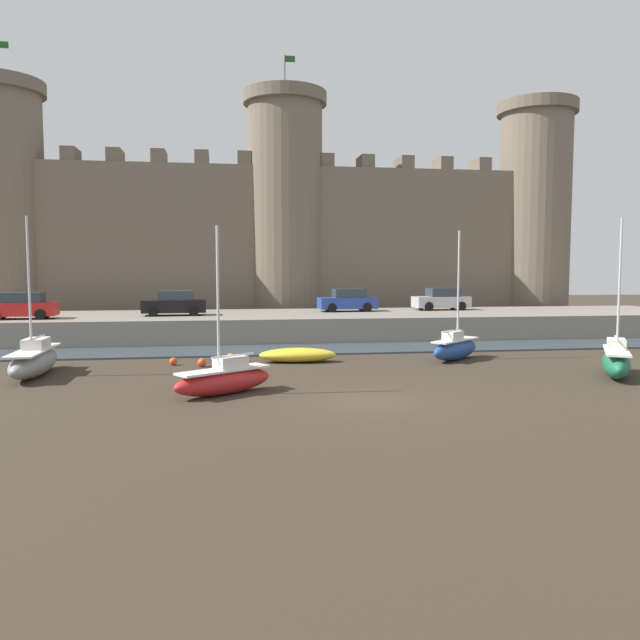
{
  "coord_description": "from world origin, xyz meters",
  "views": [
    {
      "loc": [
        -4.86,
        -21.2,
        4.68
      ],
      "look_at": [
        -1.02,
        4.67,
        2.5
      ],
      "focal_mm": 35.0,
      "sensor_mm": 36.0,
      "label": 1
    }
  ],
  "objects_px": {
    "mooring_buoy_near_channel": "(202,363)",
    "car_quay_centre_east": "(442,299)",
    "sailboat_foreground_right": "(224,379)",
    "car_quay_centre_west": "(348,301)",
    "car_quay_east": "(22,306)",
    "mooring_buoy_off_centre": "(173,361)",
    "sailboat_foreground_centre": "(34,361)",
    "mooring_buoy_near_shore": "(230,357)",
    "rowboat_foreground_left": "(298,355)",
    "sailboat_near_channel_left": "(455,347)",
    "car_quay_west": "(175,304)",
    "sailboat_midflat_centre": "(616,361)"
  },
  "relations": [
    {
      "from": "mooring_buoy_off_centre",
      "to": "car_quay_centre_west",
      "type": "relative_size",
      "value": 0.09
    },
    {
      "from": "sailboat_midflat_centre",
      "to": "car_quay_centre_east",
      "type": "height_order",
      "value": "sailboat_midflat_centre"
    },
    {
      "from": "mooring_buoy_near_channel",
      "to": "car_quay_centre_east",
      "type": "relative_size",
      "value": 0.1
    },
    {
      "from": "sailboat_near_channel_left",
      "to": "sailboat_foreground_centre",
      "type": "relative_size",
      "value": 0.95
    },
    {
      "from": "sailboat_foreground_right",
      "to": "car_quay_west",
      "type": "relative_size",
      "value": 1.49
    },
    {
      "from": "mooring_buoy_off_centre",
      "to": "mooring_buoy_near_shore",
      "type": "bearing_deg",
      "value": 21.32
    },
    {
      "from": "sailboat_foreground_centre",
      "to": "mooring_buoy_near_shore",
      "type": "xyz_separation_m",
      "value": [
        8.46,
        3.24,
        -0.48
      ]
    },
    {
      "from": "car_quay_east",
      "to": "car_quay_centre_west",
      "type": "height_order",
      "value": "same"
    },
    {
      "from": "car_quay_centre_west",
      "to": "car_quay_east",
      "type": "bearing_deg",
      "value": -169.94
    },
    {
      "from": "mooring_buoy_near_shore",
      "to": "car_quay_centre_west",
      "type": "relative_size",
      "value": 0.09
    },
    {
      "from": "mooring_buoy_near_channel",
      "to": "car_quay_centre_east",
      "type": "bearing_deg",
      "value": 40.67
    },
    {
      "from": "mooring_buoy_near_shore",
      "to": "mooring_buoy_near_channel",
      "type": "bearing_deg",
      "value": -126.8
    },
    {
      "from": "mooring_buoy_near_shore",
      "to": "car_quay_centre_east",
      "type": "relative_size",
      "value": 0.09
    },
    {
      "from": "mooring_buoy_off_centre",
      "to": "rowboat_foreground_left",
      "type": "bearing_deg",
      "value": 0.86
    },
    {
      "from": "sailboat_foreground_centre",
      "to": "car_quay_east",
      "type": "distance_m",
      "value": 12.59
    },
    {
      "from": "car_quay_centre_east",
      "to": "car_quay_east",
      "type": "relative_size",
      "value": 1.0
    },
    {
      "from": "sailboat_near_channel_left",
      "to": "sailboat_foreground_right",
      "type": "bearing_deg",
      "value": -148.77
    },
    {
      "from": "mooring_buoy_near_channel",
      "to": "car_quay_west",
      "type": "relative_size",
      "value": 0.1
    },
    {
      "from": "rowboat_foreground_left",
      "to": "mooring_buoy_off_centre",
      "type": "distance_m",
      "value": 6.07
    },
    {
      "from": "rowboat_foreground_left",
      "to": "car_quay_east",
      "type": "relative_size",
      "value": 0.94
    },
    {
      "from": "car_quay_centre_east",
      "to": "car_quay_east",
      "type": "distance_m",
      "value": 28.45
    },
    {
      "from": "sailboat_near_channel_left",
      "to": "mooring_buoy_near_shore",
      "type": "bearing_deg",
      "value": 172.97
    },
    {
      "from": "sailboat_foreground_centre",
      "to": "mooring_buoy_off_centre",
      "type": "bearing_deg",
      "value": 20.81
    },
    {
      "from": "sailboat_midflat_centre",
      "to": "mooring_buoy_off_centre",
      "type": "height_order",
      "value": "sailboat_midflat_centre"
    },
    {
      "from": "sailboat_near_channel_left",
      "to": "car_quay_east",
      "type": "bearing_deg",
      "value": 157.39
    },
    {
      "from": "sailboat_foreground_centre",
      "to": "car_quay_west",
      "type": "bearing_deg",
      "value": 69.87
    },
    {
      "from": "sailboat_foreground_centre",
      "to": "mooring_buoy_near_channel",
      "type": "distance_m",
      "value": 7.27
    },
    {
      "from": "rowboat_foreground_left",
      "to": "car_quay_centre_west",
      "type": "distance_m",
      "value": 14.33
    },
    {
      "from": "car_quay_east",
      "to": "car_quay_centre_east",
      "type": "bearing_deg",
      "value": 8.52
    },
    {
      "from": "mooring_buoy_off_centre",
      "to": "car_quay_centre_west",
      "type": "xyz_separation_m",
      "value": [
        11.16,
        13.33,
        2.18
      ]
    },
    {
      "from": "mooring_buoy_off_centre",
      "to": "car_quay_west",
      "type": "xyz_separation_m",
      "value": [
        -0.82,
        11.21,
        2.18
      ]
    },
    {
      "from": "car_quay_centre_east",
      "to": "car_quay_west",
      "type": "distance_m",
      "value": 19.35
    },
    {
      "from": "sailboat_foreground_centre",
      "to": "car_quay_east",
      "type": "relative_size",
      "value": 1.65
    },
    {
      "from": "car_quay_east",
      "to": "car_quay_west",
      "type": "height_order",
      "value": "same"
    },
    {
      "from": "sailboat_foreground_right",
      "to": "mooring_buoy_near_channel",
      "type": "xyz_separation_m",
      "value": [
        -1.09,
        6.64,
        -0.38
      ]
    },
    {
      "from": "car_quay_east",
      "to": "sailboat_near_channel_left",
      "type": "bearing_deg",
      "value": -22.61
    },
    {
      "from": "sailboat_foreground_centre",
      "to": "sailboat_near_channel_left",
      "type": "bearing_deg",
      "value": 5.31
    },
    {
      "from": "mooring_buoy_near_shore",
      "to": "mooring_buoy_off_centre",
      "type": "distance_m",
      "value": 2.94
    },
    {
      "from": "car_quay_west",
      "to": "mooring_buoy_near_shore",
      "type": "bearing_deg",
      "value": -70.66
    },
    {
      "from": "sailboat_foreground_centre",
      "to": "mooring_buoy_near_channel",
      "type": "xyz_separation_m",
      "value": [
        7.11,
        1.43,
        -0.47
      ]
    },
    {
      "from": "sailboat_midflat_centre",
      "to": "mooring_buoy_near_channel",
      "type": "height_order",
      "value": "sailboat_midflat_centre"
    },
    {
      "from": "rowboat_foreground_left",
      "to": "sailboat_foreground_right",
      "type": "bearing_deg",
      "value": -115.66
    },
    {
      "from": "mooring_buoy_near_shore",
      "to": "car_quay_west",
      "type": "relative_size",
      "value": 0.09
    },
    {
      "from": "car_quay_east",
      "to": "car_quay_west",
      "type": "distance_m",
      "value": 9.11
    },
    {
      "from": "sailboat_midflat_centre",
      "to": "sailboat_foreground_right",
      "type": "bearing_deg",
      "value": -175.68
    },
    {
      "from": "car_quay_centre_east",
      "to": "sailboat_midflat_centre",
      "type": "bearing_deg",
      "value": -87.7
    },
    {
      "from": "sailboat_foreground_centre",
      "to": "car_quay_east",
      "type": "xyz_separation_m",
      "value": [
        -4.07,
        11.79,
        1.69
      ]
    },
    {
      "from": "mooring_buoy_off_centre",
      "to": "car_quay_east",
      "type": "bearing_deg",
      "value": 135.49
    },
    {
      "from": "car_quay_east",
      "to": "sailboat_midflat_centre",
      "type": "bearing_deg",
      "value": -28.54
    },
    {
      "from": "sailboat_foreground_right",
      "to": "car_quay_centre_west",
      "type": "xyz_separation_m",
      "value": [
        8.68,
        20.71,
        1.78
      ]
    }
  ]
}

